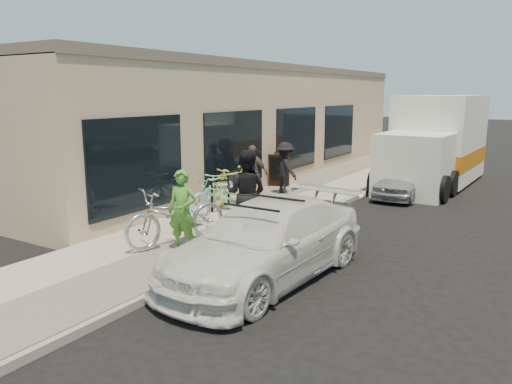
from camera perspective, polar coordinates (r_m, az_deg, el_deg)
The scene contains 17 objects.
ground at distance 10.15m, azimuth 1.24°, elevation -7.30°, with size 120.00×120.00×0.00m, color black.
sidewalk at distance 13.59m, azimuth 0.44°, elevation -2.16°, with size 3.00×34.00×0.15m, color #A7A397.
curb at distance 12.88m, azimuth 6.34°, elevation -3.03°, with size 0.12×34.00×0.13m, color gray.
storefront at distance 19.20m, azimuth -0.04°, elevation 7.97°, with size 3.60×20.00×4.22m.
bike_rack at distance 13.27m, azimuth -4.11°, elevation 0.02°, with size 0.23×0.56×0.83m.
sandwich_board at distance 16.73m, azimuth 2.65°, elevation 2.60°, with size 0.87×0.88×1.09m.
sedan_white at distance 8.78m, azimuth 1.22°, elevation -5.64°, with size 2.26×4.81×1.40m.
sedan_silver at distance 16.28m, azimuth 16.29°, elevation 1.26°, with size 1.24×3.09×1.05m, color #AAAAB0.
moving_truck at distance 18.88m, azimuth 19.83°, elevation 5.02°, with size 2.58×6.46×3.14m.
tandem_bike at distance 10.35m, azimuth -9.04°, elevation -2.72°, with size 0.80×2.30×1.21m, color silver.
woman_rider at distance 9.84m, azimuth -8.41°, elevation -2.17°, with size 0.59×0.39×1.63m, color #478B2E.
man_standing at distance 10.77m, azimuth -1.14°, elevation -0.16°, with size 0.92×0.72×1.90m, color black.
cruiser_bike_a at distance 13.61m, azimuth -4.20°, elevation 0.33°, with size 0.47×1.68×1.01m, color #9CE8D8.
cruiser_bike_b at distance 12.96m, azimuth -4.48°, elevation -0.24°, with size 0.67×1.92×1.01m, color #9CE8D8.
cruiser_bike_c at distance 13.89m, azimuth -2.56°, elevation 0.75°, with size 0.51×1.82×1.09m, color gold.
bystander_a at distance 15.29m, azimuth 3.34°, elevation 2.70°, with size 1.04×0.60×1.61m, color black.
bystander_b at distance 14.50m, azimuth -0.45°, elevation 2.24°, with size 0.94×0.39×1.61m, color brown.
Camera 1 is at (4.89, -8.28, 3.23)m, focal length 35.00 mm.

